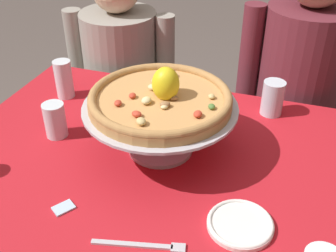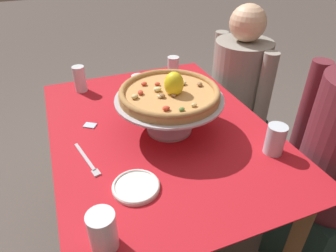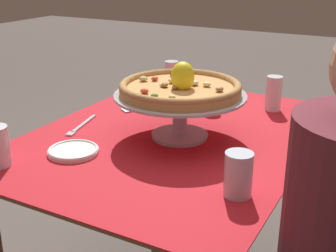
# 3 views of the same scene
# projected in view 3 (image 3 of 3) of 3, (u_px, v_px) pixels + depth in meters

# --- Properties ---
(dining_table) EXTENTS (1.18, 0.88, 0.74)m
(dining_table) POSITION_uv_depth(u_px,v_px,m) (174.00, 163.00, 1.58)
(dining_table) COLOR brown
(dining_table) RESTS_ON ground
(pizza_stand) EXTENTS (0.43, 0.43, 0.15)m
(pizza_stand) POSITION_uv_depth(u_px,v_px,m) (180.00, 106.00, 1.46)
(pizza_stand) COLOR #B7B7C1
(pizza_stand) RESTS_ON dining_table
(pizza) EXTENTS (0.39, 0.39, 0.11)m
(pizza) POSITION_uv_depth(u_px,v_px,m) (180.00, 87.00, 1.44)
(pizza) COLOR tan
(pizza) RESTS_ON pizza_stand
(water_glass_side_left) EXTENTS (0.07, 0.07, 0.11)m
(water_glass_side_left) POSITION_uv_depth(u_px,v_px,m) (211.00, 97.00, 1.77)
(water_glass_side_left) COLOR silver
(water_glass_side_left) RESTS_ON dining_table
(water_glass_back_right) EXTENTS (0.07, 0.07, 0.12)m
(water_glass_back_right) POSITION_uv_depth(u_px,v_px,m) (238.00, 177.00, 1.12)
(water_glass_back_right) COLOR silver
(water_glass_back_right) RESTS_ON dining_table
(water_glass_back_left) EXTENTS (0.06, 0.06, 0.13)m
(water_glass_back_left) POSITION_uv_depth(u_px,v_px,m) (273.00, 96.00, 1.75)
(water_glass_back_left) COLOR white
(water_glass_back_left) RESTS_ON dining_table
(water_glass_front_left) EXTENTS (0.06, 0.06, 0.13)m
(water_glass_front_left) POSITION_uv_depth(u_px,v_px,m) (172.00, 77.00, 2.01)
(water_glass_front_left) COLOR white
(water_glass_front_left) RESTS_ON dining_table
(side_plate) EXTENTS (0.16, 0.16, 0.02)m
(side_plate) POSITION_uv_depth(u_px,v_px,m) (73.00, 151.00, 1.37)
(side_plate) COLOR white
(side_plate) RESTS_ON dining_table
(dinner_fork) EXTENTS (0.21, 0.07, 0.01)m
(dinner_fork) POSITION_uv_depth(u_px,v_px,m) (81.00, 126.00, 1.59)
(dinner_fork) COLOR #B7B7C1
(dinner_fork) RESTS_ON dining_table
(sugar_packet) EXTENTS (0.06, 0.06, 0.00)m
(sugar_packet) POSITION_uv_depth(u_px,v_px,m) (127.00, 110.00, 1.76)
(sugar_packet) COLOR silver
(sugar_packet) RESTS_ON dining_table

